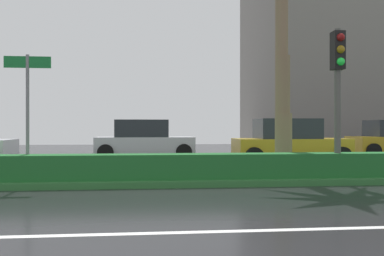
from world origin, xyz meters
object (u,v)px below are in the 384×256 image
car_in_traffic_second (144,140)px  traffic_signal_median_right (338,75)px  street_name_sign (28,99)px  car_in_traffic_third (289,142)px

car_in_traffic_second → traffic_signal_median_right: bearing=-60.1°
street_name_sign → car_in_traffic_second: 8.77m
street_name_sign → car_in_traffic_third: (8.27, 5.20, -1.25)m
traffic_signal_median_right → car_in_traffic_third: bearing=83.4°
traffic_signal_median_right → car_in_traffic_second: 10.11m
traffic_signal_median_right → street_name_sign: size_ratio=1.24×
traffic_signal_median_right → street_name_sign: 7.66m
street_name_sign → car_in_traffic_third: 9.85m
traffic_signal_median_right → street_name_sign: bearing=177.4°
car_in_traffic_second → car_in_traffic_third: size_ratio=1.00×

